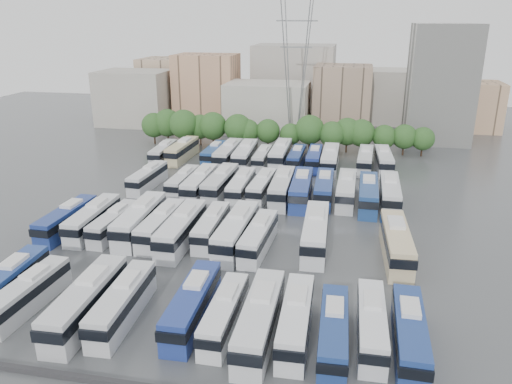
% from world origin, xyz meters
% --- Properties ---
extents(ground, '(220.00, 220.00, 0.00)m').
position_xyz_m(ground, '(0.00, 0.00, 0.00)').
color(ground, '#424447').
rests_on(ground, ground).
extents(tree_line, '(63.53, 7.79, 8.15)m').
position_xyz_m(tree_line, '(-2.66, 42.08, 4.39)').
color(tree_line, black).
rests_on(tree_line, ground).
extents(city_buildings, '(102.00, 35.00, 20.00)m').
position_xyz_m(city_buildings, '(-7.46, 71.86, 7.87)').
color(city_buildings, '#9E998E').
rests_on(city_buildings, ground).
extents(apartment_tower, '(14.00, 14.00, 26.00)m').
position_xyz_m(apartment_tower, '(34.00, 58.00, 13.00)').
color(apartment_tower, silver).
rests_on(apartment_tower, ground).
extents(electricity_pylon, '(9.00, 6.91, 33.83)m').
position_xyz_m(electricity_pylon, '(2.00, 50.00, 18.66)').
color(electricity_pylon, slate).
rests_on(electricity_pylon, ground).
extents(bus_r0_s1, '(3.10, 12.06, 3.75)m').
position_xyz_m(bus_r0_s1, '(-18.17, -23.20, 1.84)').
color(bus_r0_s1, navy).
rests_on(bus_r0_s1, ground).
extents(bus_r0_s2, '(2.96, 11.27, 3.50)m').
position_xyz_m(bus_r0_s2, '(-15.03, -24.38, 1.72)').
color(bus_r0_s2, silver).
rests_on(bus_r0_s2, ground).
extents(bus_r0_s4, '(3.32, 13.25, 4.13)m').
position_xyz_m(bus_r0_s4, '(-8.35, -25.01, 2.03)').
color(bus_r0_s4, silver).
rests_on(bus_r0_s4, ground).
extents(bus_r0_s5, '(3.11, 12.01, 3.74)m').
position_xyz_m(bus_r0_s5, '(-5.01, -24.30, 1.83)').
color(bus_r0_s5, silver).
rests_on(bus_r0_s5, ground).
extents(bus_r0_s7, '(2.90, 12.23, 3.82)m').
position_xyz_m(bus_r0_s7, '(1.63, -23.29, 1.88)').
color(bus_r0_s7, navy).
rests_on(bus_r0_s7, ground).
extents(bus_r0_s8, '(2.38, 10.83, 3.40)m').
position_xyz_m(bus_r0_s8, '(4.90, -23.93, 1.67)').
color(bus_r0_s8, silver).
rests_on(bus_r0_s8, ground).
extents(bus_r0_s9, '(2.92, 12.91, 4.04)m').
position_xyz_m(bus_r0_s9, '(8.37, -24.62, 1.98)').
color(bus_r0_s9, silver).
rests_on(bus_r0_s9, ground).
extents(bus_r0_s10, '(2.85, 11.79, 3.68)m').
position_xyz_m(bus_r0_s10, '(11.52, -23.79, 1.81)').
color(bus_r0_s10, silver).
rests_on(bus_r0_s10, ground).
extents(bus_r0_s11, '(2.78, 11.34, 3.54)m').
position_xyz_m(bus_r0_s11, '(14.94, -24.81, 1.74)').
color(bus_r0_s11, navy).
rests_on(bus_r0_s11, ground).
extents(bus_r0_s12, '(2.63, 11.27, 3.53)m').
position_xyz_m(bus_r0_s12, '(18.20, -23.06, 1.73)').
color(bus_r0_s12, silver).
rests_on(bus_r0_s12, ground).
extents(bus_r0_s13, '(2.76, 11.85, 3.71)m').
position_xyz_m(bus_r0_s13, '(21.38, -23.99, 1.82)').
color(bus_r0_s13, navy).
rests_on(bus_r0_s13, ground).
extents(bus_r1_s0, '(2.91, 11.99, 3.74)m').
position_xyz_m(bus_r1_s0, '(-21.47, -6.64, 1.84)').
color(bus_r1_s0, navy).
rests_on(bus_r1_s0, ground).
extents(bus_r1_s1, '(2.88, 12.15, 3.80)m').
position_xyz_m(bus_r1_s1, '(-18.12, -5.80, 1.86)').
color(bus_r1_s1, silver).
rests_on(bus_r1_s1, ground).
extents(bus_r1_s2, '(2.69, 10.95, 3.42)m').
position_xyz_m(bus_r1_s2, '(-14.94, -6.11, 1.68)').
color(bus_r1_s2, silver).
rests_on(bus_r1_s2, ground).
extents(bus_r1_s3, '(3.40, 13.45, 4.19)m').
position_xyz_m(bus_r1_s3, '(-11.58, -5.29, 2.06)').
color(bus_r1_s3, silver).
rests_on(bus_r1_s3, ground).
extents(bus_r1_s4, '(2.77, 12.06, 3.78)m').
position_xyz_m(bus_r1_s4, '(-8.38, -5.92, 1.85)').
color(bus_r1_s4, silver).
rests_on(bus_r1_s4, ground).
extents(bus_r1_s5, '(2.97, 13.25, 4.15)m').
position_xyz_m(bus_r1_s5, '(-5.17, -7.05, 2.04)').
color(bus_r1_s5, silver).
rests_on(bus_r1_s5, ground).
extents(bus_r1_s6, '(2.68, 11.37, 3.55)m').
position_xyz_m(bus_r1_s6, '(-1.85, -4.92, 1.74)').
color(bus_r1_s6, silver).
rests_on(bus_r1_s6, ground).
extents(bus_r1_s7, '(3.32, 13.51, 4.21)m').
position_xyz_m(bus_r1_s7, '(1.85, -6.48, 2.07)').
color(bus_r1_s7, white).
rests_on(bus_r1_s7, ground).
extents(bus_r1_s8, '(3.13, 11.82, 3.67)m').
position_xyz_m(bus_r1_s8, '(4.81, -7.06, 1.80)').
color(bus_r1_s8, silver).
rests_on(bus_r1_s8, ground).
extents(bus_r1_s10, '(3.37, 13.59, 4.24)m').
position_xyz_m(bus_r1_s10, '(11.64, -4.81, 2.08)').
color(bus_r1_s10, silver).
rests_on(bus_r1_s10, ground).
extents(bus_r1_s13, '(3.49, 13.46, 4.19)m').
position_xyz_m(bus_r1_s13, '(21.37, -5.97, 2.06)').
color(bus_r1_s13, beige).
rests_on(bus_r1_s13, ground).
extents(bus_r2_s1, '(2.97, 11.58, 3.61)m').
position_xyz_m(bus_r2_s1, '(-18.16, 12.89, 1.77)').
color(bus_r2_s1, silver).
rests_on(bus_r2_s1, ground).
extents(bus_r2_s3, '(2.49, 11.04, 3.46)m').
position_xyz_m(bus_r2_s3, '(-11.68, 12.14, 1.70)').
color(bus_r2_s3, silver).
rests_on(bus_r2_s3, ground).
extents(bus_r2_s4, '(2.84, 12.74, 3.99)m').
position_xyz_m(bus_r2_s4, '(-8.38, 11.03, 1.96)').
color(bus_r2_s4, silver).
rests_on(bus_r2_s4, ground).
extents(bus_r2_s5, '(3.17, 13.10, 4.09)m').
position_xyz_m(bus_r2_s5, '(-5.10, 11.59, 2.01)').
color(bus_r2_s5, silver).
rests_on(bus_r2_s5, ground).
extents(bus_r2_s6, '(2.71, 11.93, 3.74)m').
position_xyz_m(bus_r2_s6, '(-1.63, 11.40, 1.83)').
color(bus_r2_s6, silver).
rests_on(bus_r2_s6, ground).
extents(bus_r2_s7, '(3.04, 11.78, 3.67)m').
position_xyz_m(bus_r2_s7, '(1.69, 11.96, 1.80)').
color(bus_r2_s7, silver).
rests_on(bus_r2_s7, ground).
extents(bus_r2_s8, '(3.12, 13.22, 4.13)m').
position_xyz_m(bus_r2_s8, '(4.97, 11.60, 2.03)').
color(bus_r2_s8, silver).
rests_on(bus_r2_s8, ground).
extents(bus_r2_s9, '(3.32, 13.43, 4.19)m').
position_xyz_m(bus_r2_s9, '(8.04, 11.41, 2.06)').
color(bus_r2_s9, navy).
rests_on(bus_r2_s9, ground).
extents(bus_r2_s10, '(2.99, 12.51, 3.91)m').
position_xyz_m(bus_r2_s10, '(11.49, 12.72, 1.92)').
color(bus_r2_s10, navy).
rests_on(bus_r2_s10, ground).
extents(bus_r2_s11, '(2.98, 12.83, 4.01)m').
position_xyz_m(bus_r2_s11, '(14.95, 12.61, 1.97)').
color(bus_r2_s11, silver).
rests_on(bus_r2_s11, ground).
extents(bus_r2_s12, '(2.97, 13.05, 4.08)m').
position_xyz_m(bus_r2_s12, '(18.29, 11.17, 2.01)').
color(bus_r2_s12, navy).
rests_on(bus_r2_s12, ground).
extents(bus_r2_s13, '(2.99, 13.05, 4.08)m').
position_xyz_m(bus_r2_s13, '(21.54, 12.14, 2.01)').
color(bus_r2_s13, silver).
rests_on(bus_r2_s13, ground).
extents(bus_r3_s0, '(3.01, 11.56, 3.60)m').
position_xyz_m(bus_r3_s0, '(-21.61, 28.93, 1.77)').
color(bus_r3_s0, silver).
rests_on(bus_r3_s0, ground).
extents(bus_r3_s1, '(3.14, 12.76, 3.98)m').
position_xyz_m(bus_r3_s1, '(-18.19, 30.50, 1.95)').
color(bus_r3_s1, beige).
rests_on(bus_r3_s1, ground).
extents(bus_r3_s3, '(2.59, 11.27, 3.53)m').
position_xyz_m(bus_r3_s3, '(-11.49, 30.33, 1.73)').
color(bus_r3_s3, navy).
rests_on(bus_r3_s3, ground).
extents(bus_r3_s4, '(2.98, 13.44, 4.21)m').
position_xyz_m(bus_r3_s4, '(-8.28, 29.14, 2.07)').
color(bus_r3_s4, silver).
rests_on(bus_r3_s4, ground).
extents(bus_r3_s5, '(3.48, 13.66, 4.25)m').
position_xyz_m(bus_r3_s5, '(-4.88, 28.97, 2.09)').
color(bus_r3_s5, silver).
rests_on(bus_r3_s5, ground).
extents(bus_r3_s6, '(2.48, 10.87, 3.40)m').
position_xyz_m(bus_r3_s6, '(-1.52, 29.20, 1.67)').
color(bus_r3_s6, silver).
rests_on(bus_r3_s6, ground).
extents(bus_r3_s7, '(3.03, 13.50, 4.23)m').
position_xyz_m(bus_r3_s7, '(1.74, 31.07, 2.08)').
color(bus_r3_s7, silver).
rests_on(bus_r3_s7, ground).
extents(bus_r3_s8, '(2.59, 11.21, 3.51)m').
position_xyz_m(bus_r3_s8, '(5.02, 30.25, 1.72)').
color(bus_r3_s8, navy).
rests_on(bus_r3_s8, ground).
extents(bus_r3_s9, '(2.68, 11.64, 3.64)m').
position_xyz_m(bus_r3_s9, '(8.40, 30.34, 1.79)').
color(bus_r3_s9, navy).
rests_on(bus_r3_s9, ground).
extents(bus_r3_s10, '(2.95, 13.44, 4.21)m').
position_xyz_m(bus_r3_s10, '(11.45, 29.09, 2.07)').
color(bus_r3_s10, silver).
rests_on(bus_r3_s10, ground).
extents(bus_r3_s12, '(3.26, 12.36, 3.84)m').
position_xyz_m(bus_r3_s12, '(17.97, 30.91, 1.89)').
color(bus_r3_s12, silver).
rests_on(bus_r3_s12, ground).
extents(bus_r3_s13, '(3.32, 12.60, 3.92)m').
position_xyz_m(bus_r3_s13, '(21.38, 31.17, 1.92)').
color(bus_r3_s13, silver).
rests_on(bus_r3_s13, ground).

